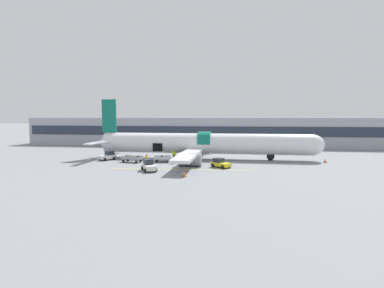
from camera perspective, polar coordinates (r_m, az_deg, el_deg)
The scene contains 16 objects.
ground_plane at distance 44.92m, azimuth -2.31°, elevation -4.12°, with size 500.00×500.00×0.00m, color gray.
apron_marking_line at distance 41.64m, azimuth -1.98°, elevation -4.86°, with size 19.60×1.89×0.01m.
terminal_strip at distance 76.16m, azimuth 2.33°, elevation 2.38°, with size 91.47×9.26×7.03m.
airplane at distance 51.71m, azimuth 1.88°, elevation 0.01°, with size 39.58×31.18×10.40m.
baggage_tug_lead at distance 52.42m, azimuth -15.72°, elevation -2.26°, with size 2.57×3.03×1.52m.
baggage_tug_mid at distance 43.32m, azimuth 5.43°, elevation -3.72°, with size 3.10×2.88×1.31m.
baggage_tug_rear at distance 40.85m, azimuth -8.21°, elevation -4.16°, with size 2.67×3.37×1.55m.
baggage_cart_loading at distance 48.40m, azimuth -5.56°, elevation -2.83°, with size 3.76×2.41×1.02m.
baggage_cart_queued at distance 48.96m, azimuth -11.27°, elevation -2.79°, with size 4.31×2.16×1.09m.
ground_crew_loader_a at distance 46.20m, azimuth -8.63°, elevation -2.84°, with size 0.50×0.55×1.63m.
ground_crew_loader_b at distance 47.63m, azimuth -1.91°, elevation -2.43°, with size 0.52×0.63×1.80m.
ground_crew_driver at distance 49.99m, azimuth -3.45°, elevation -2.08°, with size 0.62×0.45×1.79m.
suitcase_on_tarmac_upright at distance 46.32m, azimuth -3.64°, elevation -3.42°, with size 0.47×0.29×0.79m.
safety_cone_nose at distance 52.45m, azimuth 24.03°, elevation -2.91°, with size 0.63×0.63×0.61m.
safety_cone_engine_left at distance 36.49m, azimuth -1.49°, elevation -5.72°, with size 0.51×0.51×0.77m.
safety_cone_wingtip at distance 43.92m, azimuth 1.23°, elevation -3.92°, with size 0.62×0.62×0.66m.
Camera 1 is at (8.55, -43.49, 7.28)m, focal length 28.00 mm.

